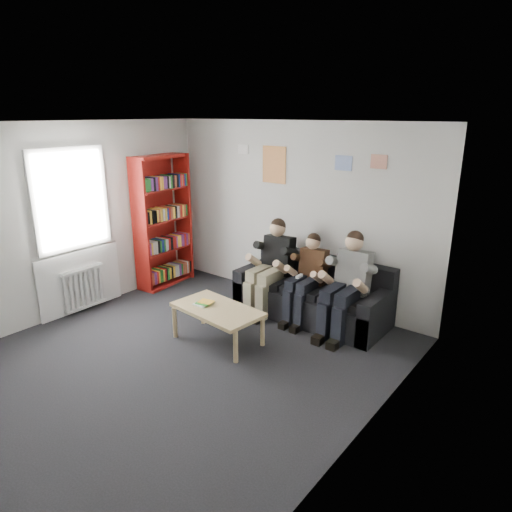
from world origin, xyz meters
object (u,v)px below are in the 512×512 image
Objects in this scene: sofa at (312,296)px; coffee_table at (217,312)px; person_left at (270,267)px; bookshelf at (163,222)px; person_right at (345,285)px; person_middle at (306,279)px.

sofa reaches higher than coffee_table.
sofa is 0.73m from person_left.
bookshelf reaches higher than person_right.
bookshelf is 2.09m from person_left.
person_middle is (0.55, 1.20, 0.22)m from coffee_table.
sofa is 1.59× the size of person_right.
sofa is 1.50m from coffee_table.
person_middle is (0.00, -0.19, 0.32)m from sofa.
person_middle is at bearing -6.32° from person_left.
bookshelf is 2.41m from coffee_table.
person_left is at bearing 177.22° from person_right.
person_right is (1.21, -0.00, 0.00)m from person_left.
person_right is at bearing -6.96° from person_left.
person_right is (0.60, -0.20, 0.37)m from sofa.
sofa is 1.60× the size of person_left.
person_middle is 0.61m from person_right.
sofa is 1.75× the size of person_middle.
sofa is 1.00× the size of bookshelf.
bookshelf is 1.88× the size of coffee_table.
sofa is 1.88× the size of coffee_table.
bookshelf is (-2.64, -0.40, 0.78)m from sofa.
person_middle is 0.91× the size of person_right.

